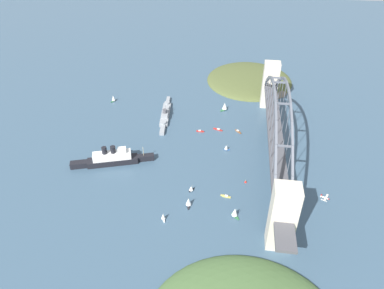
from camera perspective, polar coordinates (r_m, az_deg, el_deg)
The scene contains 18 objects.
ground_plane at distance 360.28m, azimuth 12.69°, elevation -2.06°, with size 1400.00×1400.00×0.00m, color #385166.
harbor_arch_bridge at distance 342.99m, azimuth 13.34°, elevation 2.04°, with size 279.28×18.43×75.56m.
headland_east_shore at distance 512.66m, azimuth 9.46°, elevation 10.16°, with size 130.20×119.24×17.93m.
ocean_liner at distance 349.02m, azimuth -12.86°, elevation -2.21°, with size 31.22×78.55×19.85m.
naval_cruiser at distance 418.93m, azimuth -4.36°, elevation 4.99°, with size 85.76×14.66×16.91m.
seaplane_taxiing_near_bridge at distance 325.13m, azimuth 20.81°, elevation -8.16°, with size 9.49×8.00×4.63m.
small_boat_0 at distance 393.85m, azimuth 4.27°, elevation 2.47°, with size 5.35×10.92×1.89m.
small_boat_1 at distance 312.02m, azimuth -0.12°, elevation -7.14°, with size 6.25×5.10×6.11m.
small_boat_2 at distance 431.37m, azimuth 5.33°, elevation 6.20°, with size 9.67×9.24×10.79m.
small_boat_3 at distance 309.23m, azimuth 5.54°, elevation -8.37°, with size 3.21×9.07×2.04m.
small_boat_4 at distance 389.77m, azimuth 1.32°, elevation 2.19°, with size 2.38×8.78×2.12m.
small_boat_5 at distance 361.55m, azimuth 5.59°, elevation -0.47°, with size 3.71×6.42×6.74m.
small_boat_6 at distance 291.50m, azimuth 6.97°, elevation -10.87°, with size 8.01×7.53×9.42m.
small_boat_7 at distance 460.96m, azimuth -12.67°, elevation 7.36°, with size 7.92×5.94×8.97m.
small_boat_8 at distance 392.72m, azimuth 7.51°, elevation 2.14°, with size 7.89×7.27×2.06m.
small_boat_9 at distance 288.22m, azimuth -4.70°, elevation -11.60°, with size 6.00×4.55×7.37m.
small_boat_10 at distance 297.83m, azimuth -0.56°, elevation -9.27°, with size 8.71×5.22×9.55m.
channel_marker_buoy at distance 325.27m, azimuth 8.71°, elevation -5.96°, with size 2.20×2.20×2.75m.
Camera 1 is at (-287.83, 39.55, 213.05)m, focal length 32.80 mm.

